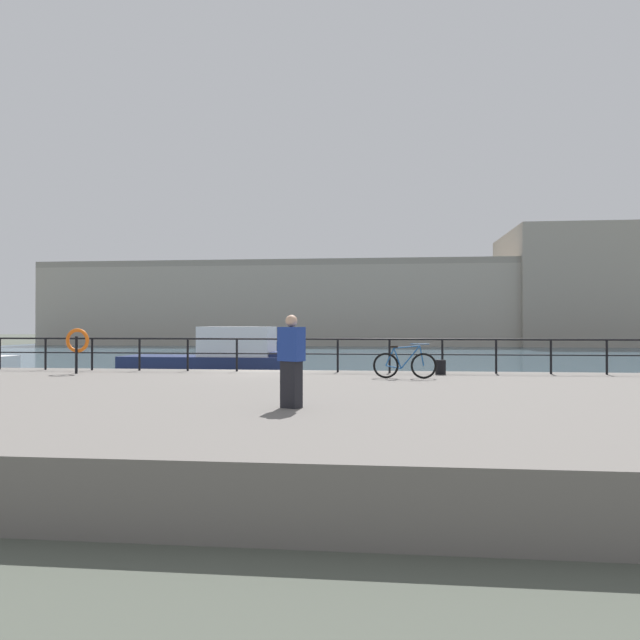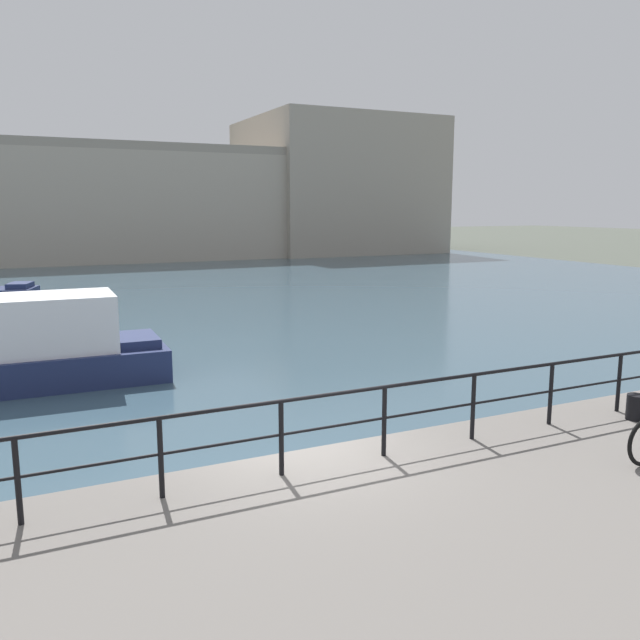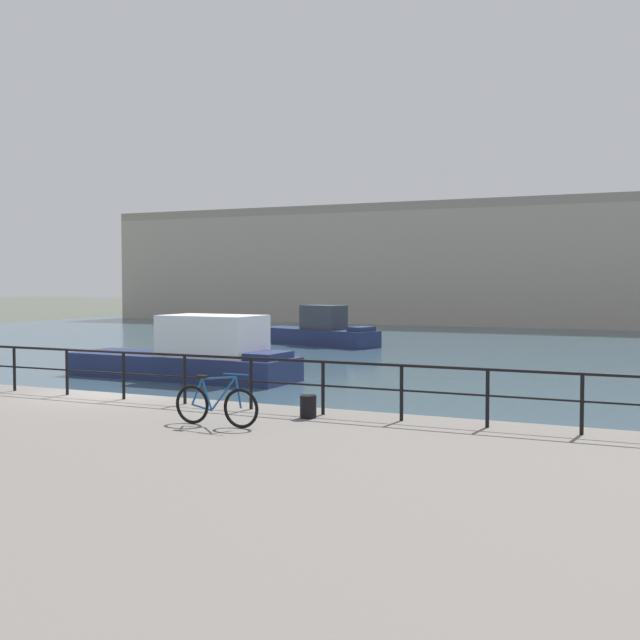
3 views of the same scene
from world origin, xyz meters
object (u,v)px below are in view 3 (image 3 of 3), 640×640
(mooring_bollard, at_px, (308,407))
(moored_cabin_cruiser, at_px, (194,355))
(parked_bicycle, at_px, (216,405))
(harbor_building, at_px, (631,260))
(moored_small_launch, at_px, (319,332))

(mooring_bollard, bearing_deg, moored_cabin_cruiser, 132.63)
(mooring_bollard, bearing_deg, parked_bicycle, -127.48)
(parked_bicycle, bearing_deg, harbor_building, 87.49)
(parked_bicycle, relative_size, mooring_bollard, 4.02)
(moored_small_launch, distance_m, mooring_bollard, 29.06)
(harbor_building, distance_m, moored_cabin_cruiser, 45.82)
(parked_bicycle, bearing_deg, moored_cabin_cruiser, 126.17)
(harbor_building, xyz_separation_m, moored_small_launch, (-14.12, -28.27, -4.44))
(parked_bicycle, xyz_separation_m, mooring_bollard, (1.14, 1.49, -0.17))
(moored_small_launch, relative_size, mooring_bollard, 17.82)
(mooring_bollard, bearing_deg, moored_small_launch, 114.65)
(harbor_building, distance_m, mooring_bollard, 54.86)
(parked_bicycle, bearing_deg, mooring_bollard, 53.22)
(moored_small_launch, distance_m, moored_cabin_cruiser, 15.97)
(harbor_building, bearing_deg, moored_small_launch, -116.54)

